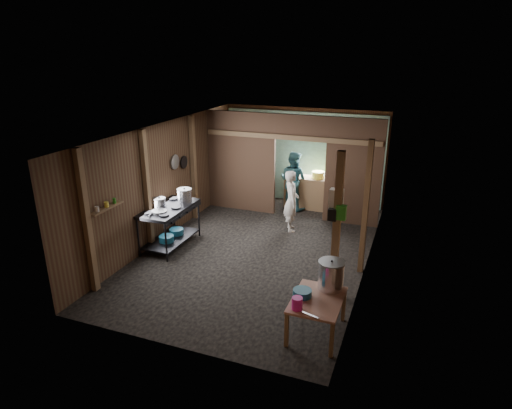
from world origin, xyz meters
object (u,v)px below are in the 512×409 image
at_px(stock_pot, 331,276).
at_px(cook, 291,201).
at_px(stove_pot_large, 185,196).
at_px(gas_range, 170,227).
at_px(prep_table, 316,316).
at_px(pink_bucket, 297,303).
at_px(yellow_tub, 318,175).

xyz_separation_m(stock_pot, cook, (-1.62, 3.35, -0.08)).
bearing_deg(stock_pot, stove_pot_large, 151.76).
relative_size(stove_pot_large, stock_pot, 0.69).
relative_size(stove_pot_large, cook, 0.23).
bearing_deg(stove_pot_large, stock_pot, -28.24).
bearing_deg(gas_range, cook, 39.08).
height_order(prep_table, cook, cook).
distance_m(stove_pot_large, stock_pot, 4.15).
bearing_deg(stock_pot, cook, 115.80).
height_order(prep_table, pink_bucket, pink_bucket).
bearing_deg(stove_pot_large, pink_bucket, -39.08).
bearing_deg(yellow_tub, stock_pot, -74.57).
distance_m(pink_bucket, cook, 4.29).
distance_m(prep_table, yellow_tub, 5.58).
relative_size(prep_table, yellow_tub, 3.04).
bearing_deg(prep_table, pink_bucket, -120.30).
xyz_separation_m(stove_pot_large, pink_bucket, (3.33, -2.70, -0.36)).
bearing_deg(yellow_tub, pink_bucket, -79.58).
bearing_deg(pink_bucket, cook, 107.55).
xyz_separation_m(prep_table, stove_pot_large, (-3.54, 2.34, 0.75)).
height_order(gas_range, stove_pot_large, stove_pot_large).
height_order(stock_pot, pink_bucket, stock_pot).
relative_size(gas_range, stove_pot_large, 4.65).
distance_m(stove_pot_large, pink_bucket, 4.30).
height_order(stock_pot, yellow_tub, stock_pot).
relative_size(stove_pot_large, yellow_tub, 1.00).
xyz_separation_m(stock_pot, yellow_tub, (-1.38, 5.02, 0.13)).
bearing_deg(cook, stock_pot, -177.38).
bearing_deg(pink_bucket, yellow_tub, 100.42).
xyz_separation_m(stock_pot, pink_bucket, (-0.33, -0.74, -0.13)).
xyz_separation_m(stove_pot_large, yellow_tub, (2.27, 3.06, -0.11)).
distance_m(prep_table, pink_bucket, 0.58).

